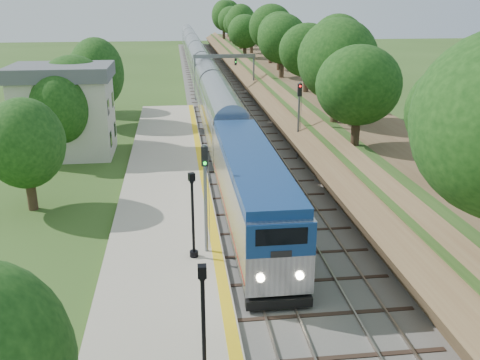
{
  "coord_description": "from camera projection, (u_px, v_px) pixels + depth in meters",
  "views": [
    {
      "loc": [
        -4.28,
        -17.95,
        13.56
      ],
      "look_at": [
        -0.5,
        13.06,
        2.8
      ],
      "focal_mm": 40.0,
      "sensor_mm": 36.0,
      "label": 1
    }
  ],
  "objects": [
    {
      "name": "train",
      "position": [
        199.0,
        66.0,
        90.93
      ],
      "size": [
        3.12,
        146.33,
        4.59
      ],
      "color": "black",
      "rests_on": "trackbed"
    },
    {
      "name": "lamppost_far",
      "position": [
        193.0,
        220.0,
        27.9
      ],
      "size": [
        0.46,
        0.46,
        4.7
      ],
      "color": "black",
      "rests_on": "platform"
    },
    {
      "name": "ground",
      "position": [
        291.0,
        348.0,
        21.75
      ],
      "size": [
        320.0,
        320.0,
        0.0
      ],
      "primitive_type": "plane",
      "color": "#2D4C19",
      "rests_on": "ground"
    },
    {
      "name": "signal_farside",
      "position": [
        299.0,
        112.0,
        45.76
      ],
      "size": [
        0.36,
        0.29,
        6.59
      ],
      "color": "slate",
      "rests_on": "ground"
    },
    {
      "name": "trees_behind_platform",
      "position": [
        80.0,
        129.0,
        38.4
      ],
      "size": [
        7.82,
        53.32,
        7.21
      ],
      "color": "#332316",
      "rests_on": "ground"
    },
    {
      "name": "station_building",
      "position": [
        65.0,
        110.0,
        46.98
      ],
      "size": [
        8.6,
        6.6,
        8.0
      ],
      "color": "beige",
      "rests_on": "ground"
    },
    {
      "name": "embankment",
      "position": [
        275.0,
        80.0,
        78.61
      ],
      "size": [
        10.64,
        170.0,
        11.7
      ],
      "color": "brown",
      "rests_on": "ground"
    },
    {
      "name": "yellow_stripe",
      "position": [
        208.0,
        201.0,
        36.38
      ],
      "size": [
        0.55,
        68.0,
        0.01
      ],
      "primitive_type": "cube",
      "color": "gold",
      "rests_on": "platform"
    },
    {
      "name": "signal_gantry",
      "position": [
        224.0,
        65.0,
        72.08
      ],
      "size": [
        8.4,
        0.38,
        6.2
      ],
      "color": "slate",
      "rests_on": "ground"
    },
    {
      "name": "trackbed",
      "position": [
        218.0,
        94.0,
        78.27
      ],
      "size": [
        9.5,
        170.0,
        0.28
      ],
      "color": "#4C4944",
      "rests_on": "ground"
    },
    {
      "name": "platform",
      "position": [
        166.0,
        205.0,
        36.11
      ],
      "size": [
        6.4,
        68.0,
        0.38
      ],
      "primitive_type": "cube",
      "color": "#AEA28D",
      "rests_on": "ground"
    },
    {
      "name": "lamppost_mid",
      "position": [
        204.0,
        334.0,
        18.48
      ],
      "size": [
        0.47,
        0.47,
        4.77
      ],
      "color": "black",
      "rests_on": "platform"
    },
    {
      "name": "signal_platform",
      "position": [
        205.0,
        187.0,
        28.03
      ],
      "size": [
        0.35,
        0.28,
        6.01
      ],
      "color": "slate",
      "rests_on": "platform"
    }
  ]
}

